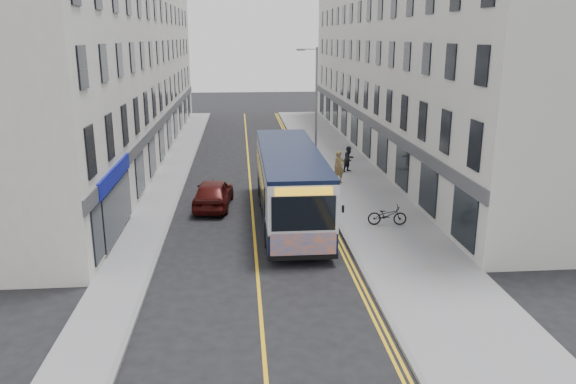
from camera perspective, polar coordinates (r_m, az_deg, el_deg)
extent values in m
plane|color=black|center=(22.68, -3.24, -6.89)|extent=(140.00, 140.00, 0.00)
cube|color=gray|center=(34.73, 6.50, 1.14)|extent=(4.50, 64.00, 0.12)
cube|color=gray|center=(34.36, -12.23, 0.72)|extent=(2.00, 64.00, 0.12)
cube|color=slate|center=(34.36, 2.82, 1.07)|extent=(0.18, 64.00, 0.13)
cube|color=slate|center=(34.24, -10.57, 0.77)|extent=(0.18, 64.00, 0.13)
cube|color=#EBAC14|center=(34.08, -3.86, 0.83)|extent=(0.12, 64.00, 0.01)
cube|color=#EBAC14|center=(34.32, 2.07, 0.96)|extent=(0.10, 64.00, 0.01)
cube|color=#EBAC14|center=(34.34, 2.40, 0.96)|extent=(0.10, 64.00, 0.01)
cube|color=silver|center=(43.70, 11.34, 12.45)|extent=(6.00, 46.00, 13.00)
cube|color=silver|center=(42.86, -16.68, 12.05)|extent=(6.00, 46.00, 13.00)
cylinder|color=gray|center=(35.59, 2.88, 8.03)|extent=(0.14, 0.14, 8.00)
cylinder|color=gray|center=(35.23, 2.13, 14.33)|extent=(1.00, 0.08, 0.08)
cube|color=gray|center=(35.17, 1.30, 14.25)|extent=(0.50, 0.18, 0.12)
cube|color=black|center=(27.16, 0.16, -1.10)|extent=(2.71, 11.91, 0.97)
cube|color=silver|center=(26.77, 0.17, 1.90)|extent=(2.71, 11.91, 1.95)
cube|color=black|center=(26.54, 0.17, 4.13)|extent=(2.73, 11.91, 0.17)
cube|color=black|center=(27.37, -2.82, 1.72)|extent=(0.04, 9.31, 1.24)
cube|color=black|center=(27.60, 2.89, 1.84)|extent=(0.04, 9.31, 1.24)
cube|color=black|center=(21.08, 1.60, -2.21)|extent=(2.44, 0.04, 1.35)
cube|color=orange|center=(21.51, 1.57, -5.51)|extent=(2.54, 0.04, 1.03)
cube|color=yellow|center=(20.82, 1.62, 0.05)|extent=(2.17, 0.04, 0.30)
cylinder|color=black|center=(23.79, -2.02, -4.38)|extent=(0.30, 1.08, 1.08)
cylinder|color=black|center=(24.03, 3.83, -4.20)|extent=(0.30, 1.08, 1.08)
cylinder|color=black|center=(29.46, -2.62, -0.44)|extent=(0.30, 1.08, 1.08)
cylinder|color=black|center=(29.65, 2.11, -0.33)|extent=(0.30, 1.08, 1.08)
cylinder|color=black|center=(31.33, -2.76, 0.54)|extent=(0.30, 1.08, 1.08)
cylinder|color=black|center=(31.51, 1.69, 0.64)|extent=(0.30, 1.08, 1.08)
imported|color=black|center=(26.58, 10.05, -2.33)|extent=(1.86, 0.80, 0.95)
imported|color=olive|center=(33.63, 5.21, 2.52)|extent=(0.83, 0.68, 1.96)
imported|color=black|center=(36.65, 6.21, 3.35)|extent=(1.03, 0.99, 1.67)
imported|color=white|center=(41.15, -0.20, 4.33)|extent=(1.80, 4.00, 1.27)
imported|color=#440D0B|center=(29.45, -7.60, -0.11)|extent=(2.20, 4.63, 1.53)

